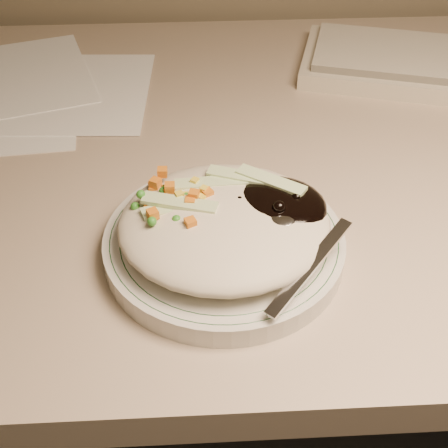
{
  "coord_description": "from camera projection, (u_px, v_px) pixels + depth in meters",
  "views": [
    {
      "loc": [
        -0.11,
        0.78,
        1.15
      ],
      "look_at": [
        -0.09,
        1.2,
        0.78
      ],
      "focal_mm": 50.0,
      "sensor_mm": 36.0,
      "label": 1
    }
  ],
  "objects": [
    {
      "name": "desk",
      "position": [
        283.0,
        265.0,
        0.86
      ],
      "size": [
        1.4,
        0.7,
        0.74
      ],
      "color": "tan",
      "rests_on": "ground"
    },
    {
      "name": "plate_rim",
      "position": [
        224.0,
        237.0,
        0.58
      ],
      "size": [
        0.21,
        0.21,
        0.0
      ],
      "color": "#144723",
      "rests_on": "plate"
    },
    {
      "name": "meal",
      "position": [
        229.0,
        220.0,
        0.56
      ],
      "size": [
        0.21,
        0.19,
        0.05
      ],
      "color": "beige",
      "rests_on": "plate"
    },
    {
      "name": "plate",
      "position": [
        224.0,
        245.0,
        0.58
      ],
      "size": [
        0.22,
        0.22,
        0.02
      ],
      "primitive_type": "cylinder",
      "color": "silver",
      "rests_on": "desk"
    }
  ]
}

